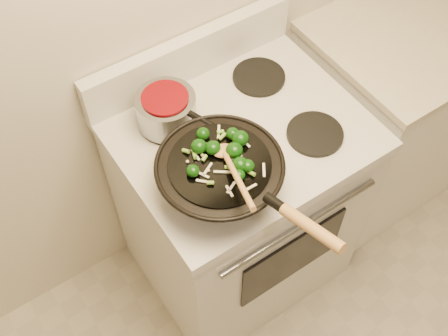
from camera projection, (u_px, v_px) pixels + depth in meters
stove at (237, 203)px, 2.15m from camera, size 0.78×0.67×1.08m
counter_unit at (398, 106)px, 2.46m from camera, size 0.83×0.62×0.91m
wok at (221, 175)px, 1.59m from camera, size 0.37×0.61×0.21m
stirfry at (225, 151)px, 1.56m from camera, size 0.21×0.24×0.04m
wooden_spoon at (231, 166)px, 1.50m from camera, size 0.13×0.29×0.11m
saucepan at (167, 110)px, 1.74m from camera, size 0.19×0.29×0.11m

